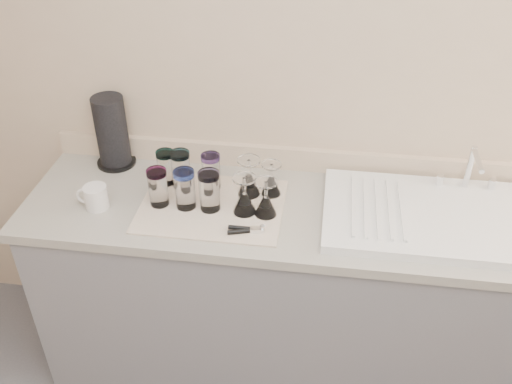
# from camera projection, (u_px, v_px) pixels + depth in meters

# --- Properties ---
(room_envelope) EXTENTS (3.54, 3.50, 2.52)m
(room_envelope) POSITION_uv_depth(u_px,v_px,m) (224.00, 331.00, 0.85)
(room_envelope) COLOR #54545A
(room_envelope) RESTS_ON ground
(counter_unit) EXTENTS (2.06, 0.62, 0.90)m
(counter_unit) POSITION_uv_depth(u_px,v_px,m) (284.00, 292.00, 2.46)
(counter_unit) COLOR slate
(counter_unit) RESTS_ON ground
(sink_unit) EXTENTS (0.82, 0.50, 0.22)m
(sink_unit) POSITION_uv_depth(u_px,v_px,m) (434.00, 216.00, 2.13)
(sink_unit) COLOR white
(sink_unit) RESTS_ON counter_unit
(dish_towel) EXTENTS (0.55, 0.42, 0.01)m
(dish_towel) POSITION_uv_depth(u_px,v_px,m) (212.00, 206.00, 2.21)
(dish_towel) COLOR silver
(dish_towel) RESTS_ON counter_unit
(tumbler_teal) EXTENTS (0.07, 0.07, 0.14)m
(tumbler_teal) POSITION_uv_depth(u_px,v_px,m) (166.00, 167.00, 2.29)
(tumbler_teal) COLOR white
(tumbler_teal) RESTS_ON dish_towel
(tumbler_cyan) EXTENTS (0.08, 0.08, 0.16)m
(tumbler_cyan) POSITION_uv_depth(u_px,v_px,m) (181.00, 169.00, 2.27)
(tumbler_cyan) COLOR white
(tumbler_cyan) RESTS_ON dish_towel
(tumbler_purple) EXTENTS (0.08, 0.08, 0.15)m
(tumbler_purple) POSITION_uv_depth(u_px,v_px,m) (211.00, 171.00, 2.26)
(tumbler_purple) COLOR white
(tumbler_purple) RESTS_ON dish_towel
(tumbler_magenta) EXTENTS (0.08, 0.08, 0.15)m
(tumbler_magenta) POSITION_uv_depth(u_px,v_px,m) (158.00, 187.00, 2.17)
(tumbler_magenta) COLOR white
(tumbler_magenta) RESTS_ON dish_towel
(tumbler_blue) EXTENTS (0.08, 0.08, 0.16)m
(tumbler_blue) POSITION_uv_depth(u_px,v_px,m) (185.00, 189.00, 2.15)
(tumbler_blue) COLOR white
(tumbler_blue) RESTS_ON dish_towel
(tumbler_lavender) EXTENTS (0.08, 0.08, 0.16)m
(tumbler_lavender) POSITION_uv_depth(u_px,v_px,m) (209.00, 191.00, 2.14)
(tumbler_lavender) COLOR white
(tumbler_lavender) RESTS_ON dish_towel
(goblet_back_left) EXTENTS (0.09, 0.09, 0.16)m
(goblet_back_left) POSITION_uv_depth(u_px,v_px,m) (249.00, 182.00, 2.24)
(goblet_back_left) COLOR white
(goblet_back_left) RESTS_ON dish_towel
(goblet_back_right) EXTENTS (0.08, 0.08, 0.14)m
(goblet_back_right) POSITION_uv_depth(u_px,v_px,m) (271.00, 184.00, 2.24)
(goblet_back_right) COLOR white
(goblet_back_right) RESTS_ON dish_towel
(goblet_front_left) EXTENTS (0.09, 0.09, 0.16)m
(goblet_front_left) POSITION_uv_depth(u_px,v_px,m) (244.00, 200.00, 2.14)
(goblet_front_left) COLOR white
(goblet_front_left) RESTS_ON dish_towel
(goblet_front_right) EXTENTS (0.08, 0.08, 0.15)m
(goblet_front_right) POSITION_uv_depth(u_px,v_px,m) (266.00, 203.00, 2.13)
(goblet_front_right) COLOR white
(goblet_front_right) RESTS_ON dish_towel
(can_opener) EXTENTS (0.13, 0.06, 0.02)m
(can_opener) POSITION_uv_depth(u_px,v_px,m) (246.00, 230.00, 2.07)
(can_opener) COLOR silver
(can_opener) RESTS_ON dish_towel
(white_mug) EXTENTS (0.13, 0.09, 0.09)m
(white_mug) POSITION_uv_depth(u_px,v_px,m) (95.00, 197.00, 2.18)
(white_mug) COLOR silver
(white_mug) RESTS_ON counter_unit
(paper_towel_roll) EXTENTS (0.17, 0.17, 0.31)m
(paper_towel_roll) POSITION_uv_depth(u_px,v_px,m) (112.00, 132.00, 2.38)
(paper_towel_roll) COLOR black
(paper_towel_roll) RESTS_ON counter_unit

